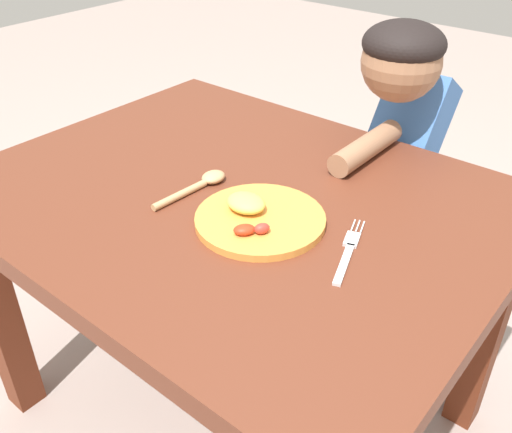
% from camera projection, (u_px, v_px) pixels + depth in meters
% --- Properties ---
extents(ground_plane, '(8.00, 8.00, 0.00)m').
position_uv_depth(ground_plane, '(241.00, 406.00, 1.51)').
color(ground_plane, gray).
extents(dining_table, '(1.07, 0.84, 0.66)m').
position_uv_depth(dining_table, '(237.00, 232.00, 1.20)').
color(dining_table, brown).
rests_on(dining_table, ground_plane).
extents(plate, '(0.24, 0.24, 0.04)m').
position_uv_depth(plate, '(258.00, 217.00, 1.05)').
color(plate, gold).
rests_on(plate, dining_table).
extents(fork, '(0.08, 0.19, 0.01)m').
position_uv_depth(fork, '(349.00, 251.00, 0.97)').
color(fork, silver).
rests_on(fork, dining_table).
extents(spoon, '(0.05, 0.19, 0.02)m').
position_uv_depth(spoon, '(202.00, 183.00, 1.16)').
color(spoon, tan).
rests_on(spoon, dining_table).
extents(person, '(0.18, 0.46, 0.94)m').
position_uv_depth(person, '(401.00, 166.00, 1.46)').
color(person, '#3B5174').
rests_on(person, ground_plane).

